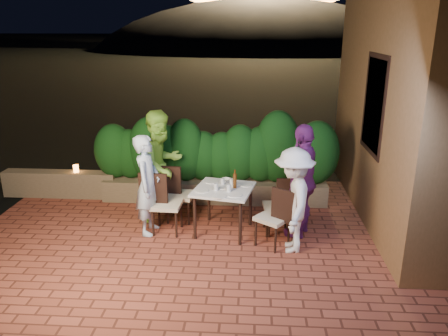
# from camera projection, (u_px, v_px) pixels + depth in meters

# --- Properties ---
(ground) EXTENTS (400.00, 400.00, 0.00)m
(ground) POSITION_uv_depth(u_px,v_px,m) (186.00, 262.00, 6.19)
(ground) COLOR black
(ground) RESTS_ON ground
(terrace_floor) EXTENTS (7.00, 6.00, 0.15)m
(terrace_floor) POSITION_uv_depth(u_px,v_px,m) (191.00, 248.00, 6.69)
(terrace_floor) COLOR brown
(terrace_floor) RESTS_ON ground
(building_wall) EXTENTS (1.60, 5.00, 5.00)m
(building_wall) POSITION_uv_depth(u_px,v_px,m) (420.00, 69.00, 7.08)
(building_wall) COLOR olive
(building_wall) RESTS_ON ground
(window_pane) EXTENTS (0.08, 1.00, 1.40)m
(window_pane) POSITION_uv_depth(u_px,v_px,m) (376.00, 105.00, 6.81)
(window_pane) COLOR black
(window_pane) RESTS_ON building_wall
(window_frame) EXTENTS (0.06, 1.15, 1.55)m
(window_frame) POSITION_uv_depth(u_px,v_px,m) (375.00, 105.00, 6.81)
(window_frame) COLOR black
(window_frame) RESTS_ON building_wall
(planter) EXTENTS (4.20, 0.55, 0.40)m
(planter) POSITION_uv_depth(u_px,v_px,m) (214.00, 190.00, 8.30)
(planter) COLOR brown
(planter) RESTS_ON ground
(hedge) EXTENTS (4.00, 0.70, 1.10)m
(hedge) POSITION_uv_depth(u_px,v_px,m) (214.00, 152.00, 8.06)
(hedge) COLOR #0F3A11
(hedge) RESTS_ON planter
(parapet) EXTENTS (2.20, 0.30, 0.50)m
(parapet) POSITION_uv_depth(u_px,v_px,m) (61.00, 184.00, 8.47)
(parapet) COLOR brown
(parapet) RESTS_ON ground
(hill) EXTENTS (52.00, 40.00, 22.00)m
(hill) POSITION_uv_depth(u_px,v_px,m) (261.00, 77.00, 64.22)
(hill) COLOR black
(hill) RESTS_ON ground
(dining_table) EXTENTS (1.03, 1.03, 0.75)m
(dining_table) POSITION_uv_depth(u_px,v_px,m) (224.00, 210.00, 6.95)
(dining_table) COLOR white
(dining_table) RESTS_ON ground
(plate_nw) EXTENTS (0.21, 0.21, 0.01)m
(plate_nw) POSITION_uv_depth(u_px,v_px,m) (202.00, 191.00, 6.71)
(plate_nw) COLOR white
(plate_nw) RESTS_ON dining_table
(plate_sw) EXTENTS (0.22, 0.22, 0.01)m
(plate_sw) POSITION_uv_depth(u_px,v_px,m) (212.00, 181.00, 7.11)
(plate_sw) COLOR white
(plate_sw) RESTS_ON dining_table
(plate_ne) EXTENTS (0.23, 0.23, 0.01)m
(plate_ne) POSITION_uv_depth(u_px,v_px,m) (235.00, 195.00, 6.54)
(plate_ne) COLOR white
(plate_ne) RESTS_ON dining_table
(plate_se) EXTENTS (0.20, 0.20, 0.01)m
(plate_se) POSITION_uv_depth(u_px,v_px,m) (246.00, 185.00, 6.95)
(plate_se) COLOR white
(plate_se) RESTS_ON dining_table
(plate_centre) EXTENTS (0.21, 0.21, 0.01)m
(plate_centre) POSITION_uv_depth(u_px,v_px,m) (223.00, 187.00, 6.87)
(plate_centre) COLOR white
(plate_centre) RESTS_ON dining_table
(plate_front) EXTENTS (0.21, 0.21, 0.01)m
(plate_front) POSITION_uv_depth(u_px,v_px,m) (219.00, 196.00, 6.50)
(plate_front) COLOR white
(plate_front) RESTS_ON dining_table
(glass_nw) EXTENTS (0.07, 0.07, 0.11)m
(glass_nw) POSITION_uv_depth(u_px,v_px,m) (216.00, 187.00, 6.72)
(glass_nw) COLOR silver
(glass_nw) RESTS_ON dining_table
(glass_sw) EXTENTS (0.06, 0.06, 0.10)m
(glass_sw) POSITION_uv_depth(u_px,v_px,m) (222.00, 181.00, 6.98)
(glass_sw) COLOR silver
(glass_sw) RESTS_ON dining_table
(glass_ne) EXTENTS (0.07, 0.07, 0.11)m
(glass_ne) POSITION_uv_depth(u_px,v_px,m) (229.00, 188.00, 6.68)
(glass_ne) COLOR silver
(glass_ne) RESTS_ON dining_table
(glass_se) EXTENTS (0.07, 0.07, 0.12)m
(glass_se) POSITION_uv_depth(u_px,v_px,m) (232.00, 182.00, 6.92)
(glass_se) COLOR silver
(glass_se) RESTS_ON dining_table
(beer_bottle) EXTENTS (0.06, 0.06, 0.30)m
(beer_bottle) POSITION_uv_depth(u_px,v_px,m) (235.00, 179.00, 6.80)
(beer_bottle) COLOR #4E280D
(beer_bottle) RESTS_ON dining_table
(bowl) EXTENTS (0.22, 0.22, 0.04)m
(bowl) POSITION_uv_depth(u_px,v_px,m) (226.00, 180.00, 7.15)
(bowl) COLOR white
(bowl) RESTS_ON dining_table
(chair_left_front) EXTENTS (0.48, 0.48, 0.98)m
(chair_left_front) POSITION_uv_depth(u_px,v_px,m) (167.00, 203.00, 6.92)
(chair_left_front) COLOR black
(chair_left_front) RESTS_ON ground
(chair_left_back) EXTENTS (0.48, 0.48, 0.95)m
(chair_left_back) POSITION_uv_depth(u_px,v_px,m) (180.00, 194.00, 7.35)
(chair_left_back) COLOR black
(chair_left_back) RESTS_ON ground
(chair_right_front) EXTENTS (0.61, 0.61, 0.94)m
(chair_right_front) POSITION_uv_depth(u_px,v_px,m) (273.00, 216.00, 6.49)
(chair_right_front) COLOR black
(chair_right_front) RESTS_ON ground
(chair_right_back) EXTENTS (0.46, 0.46, 0.91)m
(chair_right_back) POSITION_uv_depth(u_px,v_px,m) (277.00, 206.00, 6.91)
(chair_right_back) COLOR black
(chair_right_back) RESTS_ON ground
(diner_blue) EXTENTS (0.42, 0.61, 1.61)m
(diner_blue) POSITION_uv_depth(u_px,v_px,m) (148.00, 185.00, 6.82)
(diner_blue) COLOR silver
(diner_blue) RESTS_ON ground
(diner_green) EXTENTS (1.10, 1.15, 1.88)m
(diner_green) POSITION_uv_depth(u_px,v_px,m) (161.00, 165.00, 7.34)
(diner_green) COLOR #92D542
(diner_green) RESTS_ON ground
(diner_white) EXTENTS (0.60, 1.02, 1.56)m
(diner_white) POSITION_uv_depth(u_px,v_px,m) (293.00, 201.00, 6.27)
(diner_white) COLOR white
(diner_white) RESTS_ON ground
(diner_purple) EXTENTS (0.80, 1.14, 1.79)m
(diner_purple) POSITION_uv_depth(u_px,v_px,m) (302.00, 181.00, 6.74)
(diner_purple) COLOR #712674
(diner_purple) RESTS_ON ground
(parapet_lamp) EXTENTS (0.10, 0.10, 0.14)m
(parapet_lamp) POSITION_uv_depth(u_px,v_px,m) (76.00, 169.00, 8.35)
(parapet_lamp) COLOR orange
(parapet_lamp) RESTS_ON parapet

